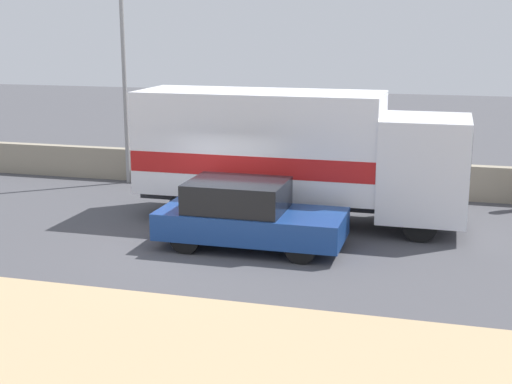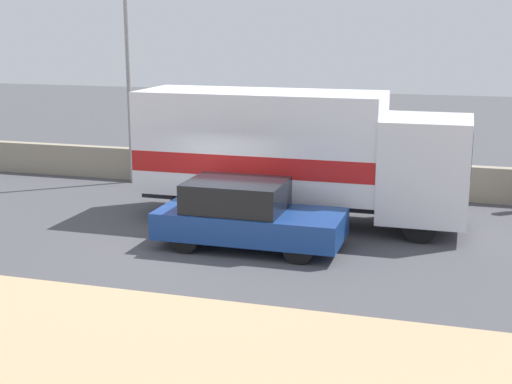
% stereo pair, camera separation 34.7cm
% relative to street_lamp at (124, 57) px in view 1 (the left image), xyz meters
% --- Properties ---
extents(ground_plane, '(80.00, 80.00, 0.00)m').
position_rel_street_lamp_xyz_m(ground_plane, '(4.89, -6.12, -4.09)').
color(ground_plane, '#47474C').
extents(dirt_shoulder_foreground, '(60.00, 4.83, 0.04)m').
position_rel_street_lamp_xyz_m(dirt_shoulder_foreground, '(4.89, -11.58, -4.07)').
color(dirt_shoulder_foreground, tan).
rests_on(dirt_shoulder_foreground, ground_plane).
extents(stone_wall_backdrop, '(60.00, 0.35, 1.06)m').
position_rel_street_lamp_xyz_m(stone_wall_backdrop, '(4.89, 0.43, -3.57)').
color(stone_wall_backdrop, gray).
rests_on(stone_wall_backdrop, ground_plane).
extents(street_lamp, '(0.56, 0.28, 7.08)m').
position_rel_street_lamp_xyz_m(street_lamp, '(0.00, 0.00, 0.00)').
color(street_lamp, gray).
rests_on(street_lamp, ground_plane).
extents(box_truck, '(8.56, 2.49, 3.43)m').
position_rel_street_lamp_xyz_m(box_truck, '(6.27, -3.18, -2.23)').
color(box_truck, silver).
rests_on(box_truck, ground_plane).
extents(car_hatchback, '(4.34, 1.87, 1.58)m').
position_rel_street_lamp_xyz_m(car_hatchback, '(5.74, -5.74, -3.31)').
color(car_hatchback, navy).
rests_on(car_hatchback, ground_plane).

